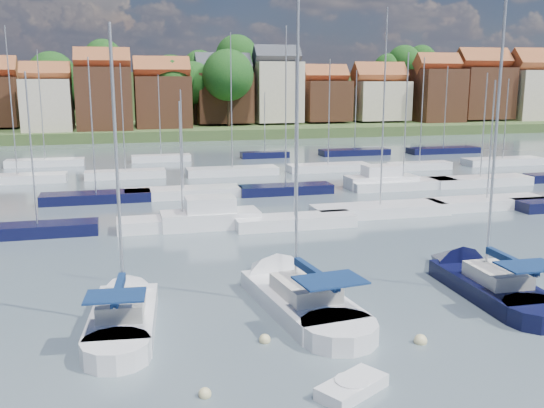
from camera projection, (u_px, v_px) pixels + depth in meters
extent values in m
plane|color=#475861|center=(232.00, 181.00, 64.02)|extent=(260.00, 260.00, 0.00)
cube|color=white|center=(124.00, 322.00, 26.04)|extent=(3.32, 6.65, 1.20)
cone|color=white|center=(131.00, 291.00, 29.92)|extent=(2.98, 3.37, 2.67)
cylinder|color=white|center=(116.00, 355.00, 22.93)|extent=(2.93, 2.93, 1.20)
cube|color=silver|center=(122.00, 305.00, 25.41)|extent=(2.13, 2.85, 0.70)
cylinder|color=#B2B2B7|center=(117.00, 170.00, 25.15)|extent=(0.14, 0.14, 11.87)
cylinder|color=#B2B2B7|center=(119.00, 293.00, 24.38)|extent=(0.47, 3.55, 0.10)
cube|color=navy|center=(118.00, 289.00, 24.35)|extent=(0.65, 3.40, 0.35)
cube|color=navy|center=(115.00, 296.00, 23.20)|extent=(2.42, 1.83, 0.08)
cube|color=white|center=(300.00, 303.00, 28.21)|extent=(4.14, 8.10, 1.20)
cone|color=white|center=(264.00, 273.00, 32.64)|extent=(3.67, 4.14, 3.24)
cylinder|color=white|center=(339.00, 336.00, 24.66)|extent=(3.60, 3.60, 1.20)
cube|color=silver|center=(305.00, 288.00, 27.52)|extent=(2.64, 3.48, 0.70)
cylinder|color=#B2B2B7|center=(297.00, 135.00, 27.13)|extent=(0.14, 0.14, 14.38)
cylinder|color=#B2B2B7|center=(316.00, 277.00, 26.37)|extent=(0.62, 4.30, 0.10)
cube|color=navy|center=(316.00, 274.00, 26.34)|extent=(0.79, 4.11, 0.35)
cube|color=navy|center=(330.00, 280.00, 25.03)|extent=(2.96, 2.26, 0.08)
cube|color=black|center=(490.00, 290.00, 30.02)|extent=(3.17, 7.23, 1.20)
cone|color=black|center=(445.00, 264.00, 34.29)|extent=(3.07, 3.55, 2.98)
cylinder|color=black|center=(536.00, 317.00, 26.60)|extent=(3.06, 3.06, 1.20)
cube|color=silver|center=(497.00, 275.00, 29.35)|extent=(2.16, 3.03, 0.70)
cylinder|color=#B2B2B7|center=(495.00, 140.00, 29.00)|extent=(0.14, 0.14, 13.55)
cylinder|color=#B2B2B7|center=(511.00, 264.00, 28.23)|extent=(0.20, 3.98, 0.10)
cube|color=navy|center=(511.00, 261.00, 28.20)|extent=(0.40, 3.78, 0.35)
cube|color=navy|center=(529.00, 266.00, 26.94)|extent=(2.58, 1.85, 0.08)
cube|color=white|center=(352.00, 388.00, 20.61)|extent=(2.88, 2.37, 0.51)
cylinder|color=white|center=(352.00, 384.00, 20.58)|extent=(1.22, 1.22, 0.33)
sphere|color=beige|center=(205.00, 397.00, 20.41)|extent=(0.44, 0.44, 0.44)
sphere|color=beige|center=(265.00, 342.00, 24.65)|extent=(0.48, 0.48, 0.48)
sphere|color=beige|center=(420.00, 343.00, 24.56)|extent=(0.54, 0.54, 0.54)
sphere|color=#D85914|center=(462.00, 272.00, 33.60)|extent=(0.47, 0.47, 0.47)
cube|color=black|center=(38.00, 231.00, 41.33)|extent=(8.01, 2.24, 1.00)
cylinder|color=#B2B2B7|center=(31.00, 149.00, 40.20)|extent=(0.12, 0.12, 10.16)
cube|color=white|center=(183.00, 224.00, 43.40)|extent=(9.22, 2.58, 1.00)
cylinder|color=#B2B2B7|center=(181.00, 160.00, 42.47)|extent=(0.12, 0.12, 8.18)
cube|color=white|center=(295.00, 222.00, 43.81)|extent=(8.78, 2.46, 1.00)
cylinder|color=#B2B2B7|center=(295.00, 139.00, 42.60)|extent=(0.12, 0.12, 11.06)
cube|color=white|center=(380.00, 211.00, 47.62)|extent=(10.79, 3.02, 1.00)
cylinder|color=#B2B2B7|center=(384.00, 109.00, 46.01)|extent=(0.12, 0.12, 14.87)
cube|color=white|center=(486.00, 204.00, 50.33)|extent=(10.13, 2.84, 1.00)
cylinder|color=#B2B2B7|center=(491.00, 140.00, 49.26)|extent=(0.12, 0.12, 9.59)
cube|color=white|center=(210.00, 221.00, 43.66)|extent=(7.00, 2.60, 1.40)
cube|color=white|center=(210.00, 206.00, 43.43)|extent=(3.50, 2.20, 1.30)
cube|color=black|center=(96.00, 198.00, 52.72)|extent=(9.30, 2.60, 1.00)
cylinder|color=#B2B2B7|center=(92.00, 126.00, 51.46)|extent=(0.12, 0.12, 11.48)
cube|color=white|center=(183.00, 193.00, 54.93)|extent=(10.40, 2.91, 1.00)
cylinder|color=#B2B2B7|center=(182.00, 140.00, 53.94)|extent=(0.12, 0.12, 8.77)
cube|color=black|center=(285.00, 190.00, 56.53)|extent=(8.80, 2.46, 1.00)
cylinder|color=#B2B2B7|center=(286.00, 107.00, 54.98)|extent=(0.12, 0.12, 14.33)
cube|color=white|center=(403.00, 185.00, 59.32)|extent=(10.73, 3.00, 1.00)
cylinder|color=#B2B2B7|center=(406.00, 117.00, 57.99)|extent=(0.12, 0.12, 12.14)
cube|color=white|center=(480.00, 182.00, 61.18)|extent=(10.48, 2.93, 1.00)
cylinder|color=#B2B2B7|center=(484.00, 126.00, 60.04)|extent=(0.12, 0.12, 10.28)
cube|color=white|center=(381.00, 183.00, 59.61)|extent=(7.00, 2.60, 1.40)
cube|color=white|center=(381.00, 172.00, 59.39)|extent=(3.50, 2.20, 1.30)
cube|color=white|center=(18.00, 179.00, 62.66)|extent=(9.71, 2.72, 1.00)
cylinder|color=#B2B2B7|center=(11.00, 102.00, 61.06)|extent=(0.12, 0.12, 14.88)
cube|color=white|center=(126.00, 175.00, 65.59)|extent=(8.49, 2.38, 1.00)
cylinder|color=#B2B2B7|center=(123.00, 118.00, 64.35)|extent=(0.12, 0.12, 11.31)
cube|color=white|center=(232.00, 172.00, 67.73)|extent=(10.16, 2.85, 1.00)
cylinder|color=#B2B2B7|center=(231.00, 101.00, 66.15)|extent=(0.12, 0.12, 14.59)
cube|color=white|center=(328.00, 168.00, 70.61)|extent=(9.53, 2.67, 1.00)
cylinder|color=#B2B2B7|center=(329.00, 112.00, 69.31)|extent=(0.12, 0.12, 11.91)
cube|color=white|center=(419.00, 166.00, 71.96)|extent=(7.62, 2.13, 1.00)
cylinder|color=#B2B2B7|center=(422.00, 111.00, 70.64)|extent=(0.12, 0.12, 12.13)
cube|color=white|center=(502.00, 162.00, 75.93)|extent=(10.17, 2.85, 1.00)
cylinder|color=#B2B2B7|center=(506.00, 119.00, 74.85)|extent=(0.12, 0.12, 9.73)
cube|color=white|center=(45.00, 163.00, 74.73)|extent=(9.24, 2.59, 1.00)
cylinder|color=#B2B2B7|center=(41.00, 105.00, 73.30)|extent=(0.12, 0.12, 13.17)
cube|color=white|center=(161.00, 159.00, 78.89)|extent=(7.57, 2.12, 1.00)
cylinder|color=#B2B2B7|center=(159.00, 115.00, 77.75)|extent=(0.12, 0.12, 10.24)
cube|color=black|center=(265.00, 155.00, 82.45)|extent=(6.58, 1.84, 1.00)
cylinder|color=#B2B2B7|center=(265.00, 122.00, 81.54)|extent=(0.12, 0.12, 8.01)
cube|color=black|center=(354.00, 153.00, 85.56)|extent=(9.92, 2.78, 1.00)
cylinder|color=#B2B2B7|center=(356.00, 110.00, 84.36)|extent=(0.12, 0.12, 10.92)
cube|color=black|center=(443.00, 151.00, 87.82)|extent=(10.55, 2.95, 1.00)
cylinder|color=#B2B2B7|center=(446.00, 107.00, 86.56)|extent=(0.12, 0.12, 11.51)
cube|color=#3E5329|center=(169.00, 125.00, 137.01)|extent=(200.00, 70.00, 3.00)
cube|color=#3E5329|center=(160.00, 101.00, 159.78)|extent=(200.00, 60.00, 14.00)
cube|color=beige|center=(48.00, 106.00, 103.75)|extent=(8.09, 8.80, 8.96)
cube|color=brown|center=(45.00, 73.00, 102.64)|extent=(8.25, 4.00, 4.00)
cube|color=brown|center=(104.00, 99.00, 106.72)|extent=(9.36, 10.17, 10.97)
cube|color=brown|center=(102.00, 61.00, 105.38)|extent=(9.54, 4.63, 4.63)
cube|color=brown|center=(163.00, 103.00, 111.01)|extent=(9.90, 8.56, 9.42)
cube|color=brown|center=(162.00, 70.00, 109.81)|extent=(10.10, 4.90, 4.90)
cube|color=brown|center=(223.00, 98.00, 118.58)|extent=(10.59, 8.93, 9.49)
cube|color=#383A42|center=(223.00, 66.00, 117.36)|extent=(10.80, 5.24, 5.24)
cube|color=beige|center=(277.00, 92.00, 120.13)|extent=(9.01, 8.61, 11.65)
cube|color=#383A42|center=(277.00, 56.00, 118.74)|extent=(9.19, 4.46, 4.46)
cube|color=brown|center=(324.00, 101.00, 124.19)|extent=(9.10, 9.34, 8.00)
cube|color=brown|center=(325.00, 75.00, 123.16)|extent=(9.28, 4.50, 4.50)
cube|color=beige|center=(378.00, 101.00, 126.68)|extent=(10.86, 9.59, 7.88)
cube|color=brown|center=(379.00, 75.00, 125.62)|extent=(11.07, 5.37, 5.37)
cube|color=brown|center=(436.00, 96.00, 126.83)|extent=(9.18, 9.96, 10.97)
cube|color=brown|center=(438.00, 64.00, 125.49)|extent=(9.36, 4.54, 4.54)
cube|color=brown|center=(481.00, 93.00, 130.74)|extent=(11.39, 9.67, 10.76)
cube|color=brown|center=(483.00, 61.00, 129.37)|extent=(11.62, 5.64, 5.64)
cube|color=beige|center=(537.00, 96.00, 132.20)|extent=(12.95, 8.52, 10.80)
cube|color=brown|center=(540.00, 63.00, 130.79)|extent=(13.21, 6.41, 6.41)
cylinder|color=#382619|center=(403.00, 88.00, 147.76)|extent=(0.50, 0.50, 4.47)
sphere|color=#245A1C|center=(404.00, 62.00, 146.53)|extent=(8.18, 8.18, 8.18)
cylinder|color=#382619|center=(195.00, 115.00, 117.15)|extent=(0.50, 0.50, 4.46)
sphere|color=#245A1C|center=(195.00, 83.00, 115.93)|extent=(8.15, 8.15, 8.15)
cylinder|color=#382619|center=(237.00, 88.00, 135.89)|extent=(0.50, 0.50, 5.15)
sphere|color=#245A1C|center=(237.00, 56.00, 134.48)|extent=(9.41, 9.41, 9.41)
cylinder|color=#382619|center=(105.00, 88.00, 131.37)|extent=(0.50, 0.50, 4.56)
sphere|color=#245A1C|center=(103.00, 59.00, 130.12)|extent=(8.34, 8.34, 8.34)
cylinder|color=#382619|center=(54.00, 112.00, 119.42)|extent=(0.50, 0.50, 5.15)
sphere|color=#245A1C|center=(52.00, 76.00, 118.01)|extent=(9.42, 9.42, 9.42)
cylinder|color=#382619|center=(239.00, 113.00, 128.05)|extent=(0.50, 0.50, 3.77)
sphere|color=#245A1C|center=(239.00, 89.00, 127.02)|extent=(6.89, 6.89, 6.89)
cylinder|color=#382619|center=(229.00, 114.00, 113.70)|extent=(0.50, 0.50, 5.21)
sphere|color=#245A1C|center=(228.00, 75.00, 112.27)|extent=(9.53, 9.53, 9.53)
cylinder|color=#382619|center=(450.00, 113.00, 136.93)|extent=(0.50, 0.50, 2.97)
sphere|color=#245A1C|center=(451.00, 95.00, 136.12)|extent=(5.44, 5.44, 5.44)
cylinder|color=#382619|center=(173.00, 114.00, 113.93)|extent=(0.50, 0.50, 4.84)
sphere|color=#245A1C|center=(171.00, 79.00, 112.60)|extent=(8.85, 8.85, 8.85)
cylinder|color=#382619|center=(387.00, 89.00, 147.03)|extent=(0.50, 0.50, 3.72)
sphere|color=#245A1C|center=(388.00, 68.00, 146.01)|extent=(6.80, 6.80, 6.80)
cylinder|color=#382619|center=(436.00, 113.00, 127.80)|extent=(0.50, 0.50, 4.05)
sphere|color=#245A1C|center=(437.00, 86.00, 126.69)|extent=(7.40, 7.40, 7.40)
cylinder|color=#382619|center=(200.00, 91.00, 133.62)|extent=(0.50, 0.50, 3.93)
sphere|color=#245A1C|center=(200.00, 67.00, 132.54)|extent=(7.19, 7.19, 7.19)
cylinder|color=#382619|center=(321.00, 113.00, 127.86)|extent=(0.50, 0.50, 3.82)
sphere|color=#245A1C|center=(322.00, 88.00, 126.81)|extent=(6.99, 6.99, 6.99)
cylinder|color=#382619|center=(82.00, 120.00, 109.50)|extent=(0.50, 0.50, 3.48)
sphere|color=#245A1C|center=(81.00, 93.00, 108.54)|extent=(6.37, 6.37, 6.37)
cylinder|color=#382619|center=(430.00, 113.00, 136.98)|extent=(0.50, 0.50, 2.99)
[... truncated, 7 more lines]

